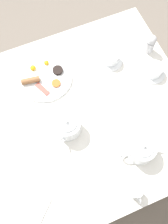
% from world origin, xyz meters
% --- Properties ---
extents(ground_plane, '(8.00, 8.00, 0.00)m').
position_xyz_m(ground_plane, '(0.00, 0.00, 0.00)').
color(ground_plane, '#70665B').
extents(table, '(1.04, 1.12, 0.72)m').
position_xyz_m(table, '(0.00, 0.00, 0.66)').
color(table, silver).
rests_on(table, ground_plane).
extents(breakfast_plate, '(0.30, 0.30, 0.04)m').
position_xyz_m(breakfast_plate, '(-0.28, -0.12, 0.73)').
color(breakfast_plate, white).
rests_on(breakfast_plate, table).
extents(teapot_near, '(0.13, 0.22, 0.12)m').
position_xyz_m(teapot_near, '(0.29, 0.17, 0.77)').
color(teapot_near, white).
rests_on(teapot_near, table).
extents(teapot_far, '(0.19, 0.14, 0.12)m').
position_xyz_m(teapot_far, '(0.05, -0.11, 0.77)').
color(teapot_far, white).
rests_on(teapot_far, table).
extents(teacup_with_saucer_left, '(0.14, 0.14, 0.06)m').
position_xyz_m(teacup_with_saucer_left, '(-0.07, 0.44, 0.75)').
color(teacup_with_saucer_left, white).
rests_on(teacup_with_saucer_left, table).
extents(teacup_with_saucer_right, '(0.14, 0.14, 0.06)m').
position_xyz_m(teacup_with_saucer_right, '(-0.24, 0.26, 0.75)').
color(teacup_with_saucer_right, white).
rests_on(teacup_with_saucer_right, table).
extents(creamer_jug, '(0.08, 0.05, 0.07)m').
position_xyz_m(creamer_jug, '(0.45, 0.06, 0.75)').
color(creamer_jug, white).
rests_on(creamer_jug, table).
extents(pepper_grinder, '(0.05, 0.05, 0.12)m').
position_xyz_m(pepper_grinder, '(-0.22, 0.48, 0.78)').
color(pepper_grinder, '#BCBCC1').
rests_on(pepper_grinder, table).
extents(napkin_folded, '(0.19, 0.19, 0.01)m').
position_xyz_m(napkin_folded, '(0.31, -0.39, 0.72)').
color(napkin_folded, white).
rests_on(napkin_folded, table).
extents(fork_by_plate, '(0.13, 0.13, 0.00)m').
position_xyz_m(fork_by_plate, '(0.28, -0.11, 0.72)').
color(fork_by_plate, silver).
rests_on(fork_by_plate, table).
extents(knife_by_plate, '(0.14, 0.16, 0.00)m').
position_xyz_m(knife_by_plate, '(0.04, 0.24, 0.72)').
color(knife_by_plate, silver).
rests_on(knife_by_plate, table).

